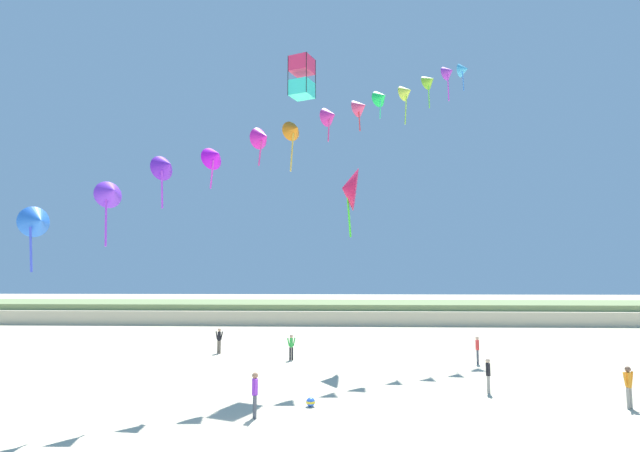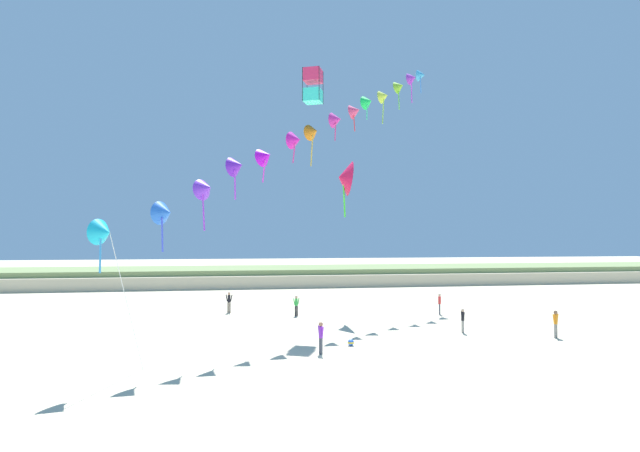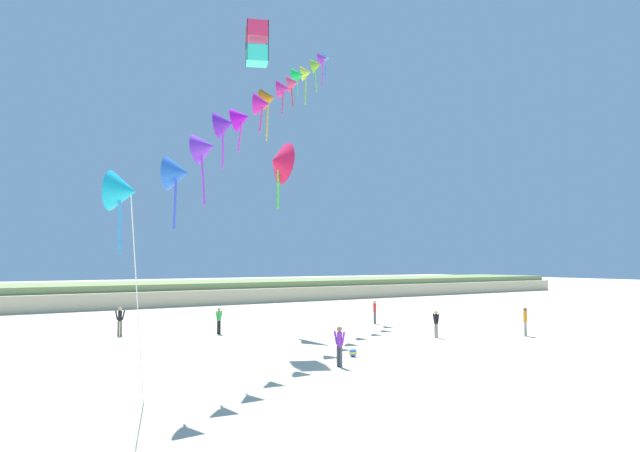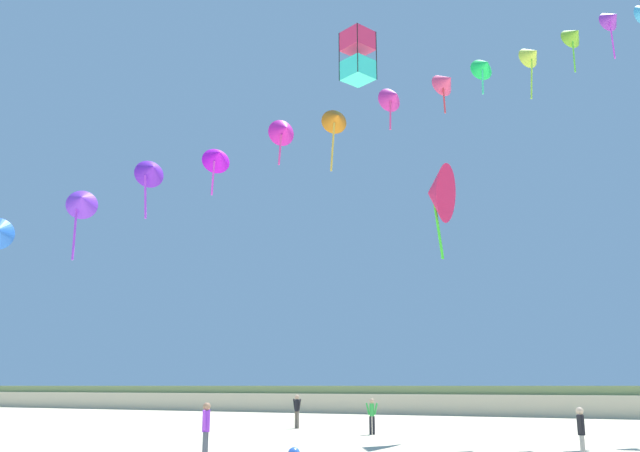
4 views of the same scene
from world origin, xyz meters
The scene contains 12 objects.
ground_plane centered at (0.00, 0.00, 0.00)m, with size 240.00×240.00×0.00m, color beige.
dune_ridge centered at (0.00, 42.37, 1.05)m, with size 120.00×13.53×2.11m.
person_near_left centered at (-6.27, 17.58, 0.96)m, with size 0.58×0.26×1.67m.
person_near_right centered at (-1.26, 2.63, 0.95)m, with size 0.26×0.57×1.65m.
person_mid_center centered at (-1.17, 15.13, 0.90)m, with size 0.54×0.26×1.56m.
person_far_left centered at (13.21, 4.53, 0.95)m, with size 0.55×0.31×1.63m.
person_far_right centered at (9.95, 14.26, 0.94)m, with size 0.27×0.56×1.62m.
person_far_center centered at (8.43, 6.88, 0.88)m, with size 0.21×0.54×1.53m.
kite_banner_string centered at (0.53, 11.11, 13.85)m, with size 24.08×25.56×22.34m.
large_kite_low_lead centered at (-0.33, 12.06, 16.76)m, with size 1.61×1.61×2.38m.
large_kite_mid_trail centered at (2.43, 14.45, 10.52)m, with size 1.31×2.71×4.38m.
beach_ball centered at (0.69, 4.33, 0.18)m, with size 0.36×0.36×0.36m.
Camera 3 is at (-14.86, -16.59, 4.32)m, focal length 32.00 mm.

